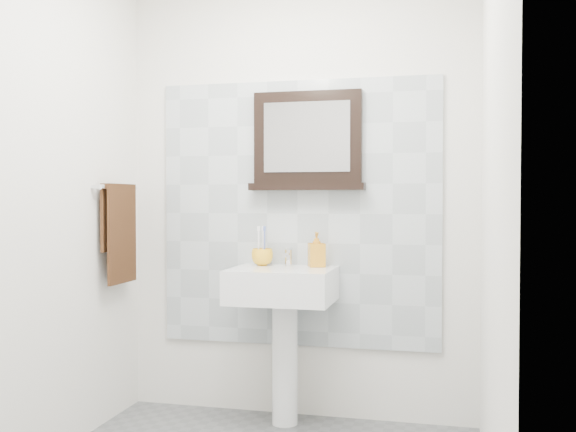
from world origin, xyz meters
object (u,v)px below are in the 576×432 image
object	(u,v)px
soap_dispenser	(317,249)
hand_towel	(119,225)
pedestal_sink	(283,302)
toothbrush_cup	(262,257)
framed_mirror	(307,143)

from	to	relation	value
soap_dispenser	hand_towel	size ratio (longest dim) A/B	0.35
pedestal_sink	soap_dispenser	xyz separation A→B (m)	(0.16, 0.12, 0.28)
pedestal_sink	toothbrush_cup	size ratio (longest dim) A/B	7.99
toothbrush_cup	hand_towel	size ratio (longest dim) A/B	0.22
toothbrush_cup	soap_dispenser	world-z (taller)	soap_dispenser
toothbrush_cup	hand_towel	distance (m)	0.81
toothbrush_cup	pedestal_sink	bearing A→B (deg)	-37.58
toothbrush_cup	framed_mirror	world-z (taller)	framed_mirror
pedestal_sink	hand_towel	distance (m)	1.00
hand_towel	framed_mirror	bearing A→B (deg)	16.36
pedestal_sink	hand_towel	bearing A→B (deg)	-173.21
framed_mirror	hand_towel	bearing A→B (deg)	-163.64
soap_dispenser	framed_mirror	xyz separation A→B (m)	(-0.07, 0.07, 0.59)
hand_towel	pedestal_sink	bearing A→B (deg)	6.79
pedestal_sink	soap_dispenser	bearing A→B (deg)	35.46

